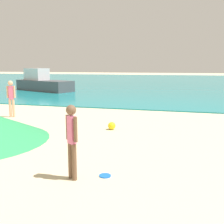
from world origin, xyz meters
name	(u,v)px	position (x,y,z in m)	size (l,w,h in m)	color
water	(174,81)	(0.00, 45.66, 0.03)	(160.00, 60.00, 0.06)	teal
person_standing	(72,138)	(-0.41, 6.14, 0.93)	(0.33, 0.24, 1.64)	brown
frisbee	(105,176)	(0.23, 6.46, 0.01)	(0.27, 0.27, 0.03)	blue
person_distant	(11,96)	(-6.18, 12.05, 1.00)	(0.39, 0.23, 1.76)	#DDAD84
boat_near	(43,83)	(-11.68, 24.55, 0.81)	(6.64, 4.26, 2.16)	#4C4C51
beach_ball	(112,126)	(-0.83, 10.82, 0.15)	(0.29, 0.29, 0.29)	yellow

